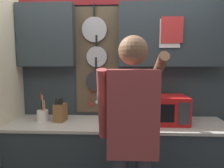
{
  "coord_description": "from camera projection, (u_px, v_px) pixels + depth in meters",
  "views": [
    {
      "loc": [
        0.03,
        -2.15,
        1.59
      ],
      "look_at": [
        -0.08,
        0.19,
        1.34
      ],
      "focal_mm": 32.0,
      "sensor_mm": 36.0,
      "label": 1
    }
  ],
  "objects": [
    {
      "name": "base_cabinet_counter",
      "position": [
        118.0,
        163.0,
        2.25
      ],
      "size": [
        2.4,
        0.61,
        0.93
      ],
      "color": "#2D383D",
      "rests_on": "ground_plane"
    },
    {
      "name": "back_wall_unit",
      "position": [
        121.0,
        69.0,
        2.41
      ],
      "size": [
        2.97,
        0.23,
        2.37
      ],
      "color": "#2D383D",
      "rests_on": "ground_plane"
    },
    {
      "name": "microwave",
      "position": [
        162.0,
        109.0,
        2.19
      ],
      "size": [
        0.52,
        0.36,
        0.3
      ],
      "color": "red",
      "rests_on": "base_cabinet_counter"
    },
    {
      "name": "knife_block",
      "position": [
        60.0,
        112.0,
        2.24
      ],
      "size": [
        0.13,
        0.16,
        0.27
      ],
      "color": "brown",
      "rests_on": "base_cabinet_counter"
    },
    {
      "name": "utensil_crock",
      "position": [
        43.0,
        115.0,
        2.26
      ],
      "size": [
        0.13,
        0.13,
        0.32
      ],
      "color": "white",
      "rests_on": "base_cabinet_counter"
    },
    {
      "name": "person",
      "position": [
        132.0,
        129.0,
        1.54
      ],
      "size": [
        0.54,
        0.66,
        1.79
      ],
      "color": "#383842",
      "rests_on": "ground_plane"
    }
  ]
}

